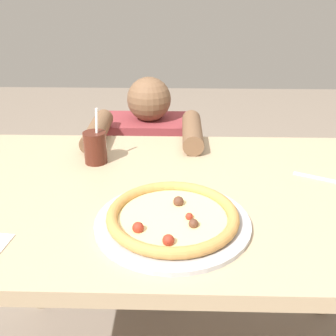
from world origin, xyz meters
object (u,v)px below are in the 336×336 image
at_px(pizza_near, 173,218).
at_px(diner_seated, 151,191).
at_px(drink_cup_colored, 95,147).
at_px(fork, 333,181).

distance_m(pizza_near, diner_seated, 0.84).
relative_size(drink_cup_colored, fork, 0.94).
xyz_separation_m(fork, diner_seated, (-0.57, 0.53, -0.33)).
height_order(fork, diner_seated, diner_seated).
relative_size(fork, diner_seated, 0.20).
xyz_separation_m(drink_cup_colored, fork, (0.70, -0.11, -0.05)).
height_order(drink_cup_colored, fork, drink_cup_colored).
bearing_deg(pizza_near, drink_cup_colored, 125.56).
bearing_deg(pizza_near, diner_seated, 98.13).
xyz_separation_m(pizza_near, diner_seated, (-0.11, 0.76, -0.35)).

